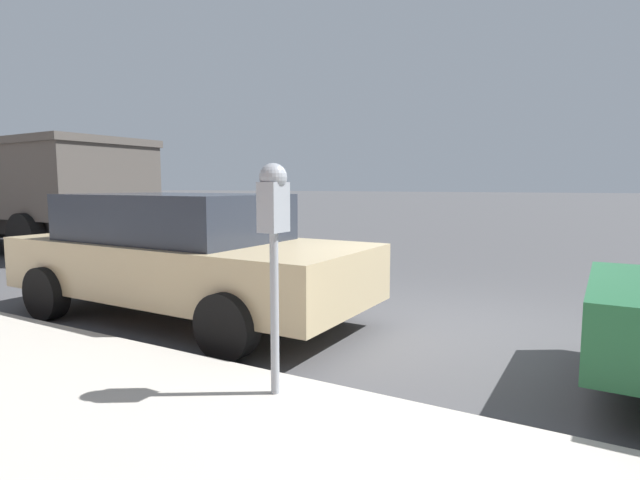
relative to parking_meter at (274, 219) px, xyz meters
The scene contains 4 objects.
ground_plane 2.96m from the parking_meter, 13.65° to the right, with size 220.00×220.00×0.00m, color #424244.
parking_meter is the anchor object (origin of this frame).
car_tan 2.98m from the parking_meter, 56.39° to the left, with size 2.11×4.57×1.50m.
dump_truck 12.05m from the parking_meter, 67.66° to the left, with size 3.10×8.53×2.67m.
Camera 1 is at (-5.35, -1.30, 1.61)m, focal length 28.00 mm.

